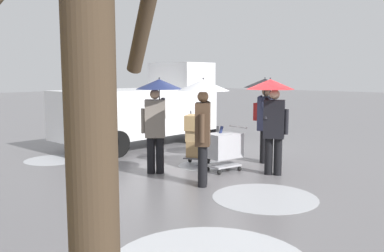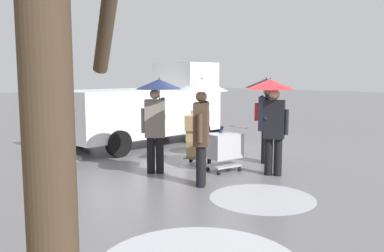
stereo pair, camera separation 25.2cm
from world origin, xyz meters
name	(u,v)px [view 2 (the right image)]	position (x,y,z in m)	size (l,w,h in m)	color
ground_plane	(238,168)	(0.00, 0.00, 0.00)	(90.00, 90.00, 0.00)	slate
slush_patch_near_cluster	(262,198)	(-1.81, 1.62, 0.00)	(1.90, 1.90, 0.01)	#ADAFB5
slush_patch_mid_street	(55,159)	(4.06, 2.56, 0.00)	(1.41, 1.41, 0.01)	#ADAFB5
slush_patch_far_side	(204,165)	(0.75, 0.37, 0.00)	(1.24, 1.24, 0.01)	silver
cargo_van_parked_right	(149,107)	(4.13, -0.69, 1.18)	(2.21, 5.34, 2.60)	white
shopping_cart_vendor	(224,147)	(0.03, 0.50, 0.57)	(0.70, 0.91, 1.04)	#B2B2B7
hand_dolly_boxes	(197,136)	(0.91, 0.47, 0.74)	(0.76, 0.85, 1.32)	#515156
pedestrian_pink_side	(157,103)	(0.98, 1.67, 1.58)	(1.04, 1.04, 2.15)	black
pedestrian_black_side	(266,101)	(-0.14, -0.91, 1.57)	(1.04, 1.04, 2.15)	black
pedestrian_white_side	(201,106)	(-0.41, 1.72, 1.58)	(1.04, 1.04, 2.15)	black
pedestrian_far_side	(272,104)	(-0.94, 0.04, 1.57)	(1.04, 1.04, 2.15)	black
bare_tree_near	(49,122)	(-4.14, 6.77, 2.00)	(1.14, 1.14, 3.87)	#423323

